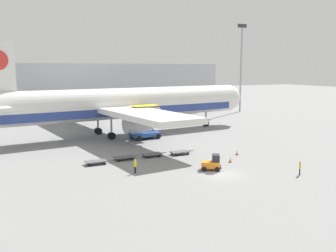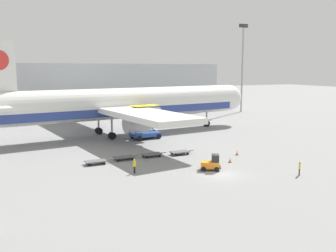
% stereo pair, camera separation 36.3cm
% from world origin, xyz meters
% --- Properties ---
extents(ground_plane, '(400.00, 400.00, 0.00)m').
position_xyz_m(ground_plane, '(0.00, 0.00, 0.00)').
color(ground_plane, gray).
extents(terminal_building, '(90.00, 18.20, 14.00)m').
position_xyz_m(terminal_building, '(-5.71, 70.87, 6.99)').
color(terminal_building, '#B2B7BC').
rests_on(terminal_building, ground_plane).
extents(light_mast, '(2.80, 0.50, 25.36)m').
position_xyz_m(light_mast, '(42.71, 53.70, 14.55)').
color(light_mast, '#9EA0A5').
rests_on(light_mast, ground_plane).
extents(airplane_main, '(58.00, 48.59, 17.00)m').
position_xyz_m(airplane_main, '(-2.11, 31.14, 5.84)').
color(airplane_main, white).
rests_on(airplane_main, ground_plane).
extents(scissor_lift_loader, '(5.50, 3.87, 6.07)m').
position_xyz_m(scissor_lift_loader, '(0.65, 25.78, 2.27)').
color(scissor_lift_loader, '#284C99').
rests_on(scissor_lift_loader, ground_plane).
extents(baggage_tug_mid, '(2.82, 2.53, 2.00)m').
position_xyz_m(baggage_tug_mid, '(-0.04, 2.18, 0.88)').
color(baggage_tug_mid, orange).
rests_on(baggage_tug_mid, ground_plane).
extents(baggage_dolly_lead, '(3.70, 1.52, 0.48)m').
position_xyz_m(baggage_dolly_lead, '(-12.39, 11.32, 0.39)').
color(baggage_dolly_lead, '#56565B').
rests_on(baggage_dolly_lead, ground_plane).
extents(baggage_dolly_second, '(3.70, 1.52, 0.48)m').
position_xyz_m(baggage_dolly_second, '(-8.21, 12.02, 0.39)').
color(baggage_dolly_second, '#56565B').
rests_on(baggage_dolly_second, ground_plane).
extents(baggage_dolly_third, '(3.70, 1.52, 0.48)m').
position_xyz_m(baggage_dolly_third, '(-3.96, 12.07, 0.39)').
color(baggage_dolly_third, '#56565B').
rests_on(baggage_dolly_third, ground_plane).
extents(baggage_dolly_trail, '(3.70, 1.52, 0.48)m').
position_xyz_m(baggage_dolly_trail, '(0.38, 11.57, 0.39)').
color(baggage_dolly_trail, '#56565B').
rests_on(baggage_dolly_trail, ground_plane).
extents(ground_crew_near, '(0.44, 0.42, 1.67)m').
position_xyz_m(ground_crew_near, '(8.18, -4.33, 0.98)').
color(ground_crew_near, black).
rests_on(ground_crew_near, ground_plane).
extents(ground_crew_far, '(0.42, 0.43, 1.75)m').
position_xyz_m(ground_crew_far, '(-9.23, 5.08, 1.03)').
color(ground_crew_far, black).
rests_on(ground_crew_far, ground_plane).
extents(traffic_cone_near, '(0.40, 0.40, 0.75)m').
position_xyz_m(traffic_cone_near, '(4.38, 4.46, 0.37)').
color(traffic_cone_near, black).
rests_on(traffic_cone_near, ground_plane).
extents(traffic_cone_far, '(0.40, 0.40, 0.77)m').
position_xyz_m(traffic_cone_far, '(7.84, 7.65, 0.38)').
color(traffic_cone_far, black).
rests_on(traffic_cone_far, ground_plane).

